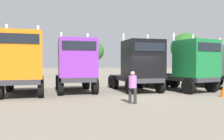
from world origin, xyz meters
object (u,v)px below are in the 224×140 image
at_px(semi_truck_black, 139,65).
at_px(semi_truck_orange, 22,63).
at_px(semi_truck_purple, 76,65).
at_px(traffic_cone_near, 223,91).
at_px(visitor_with_camera, 133,85).
at_px(semi_truck_green, 189,66).

bearing_deg(semi_truck_black, semi_truck_orange, -89.21).
height_order(semi_truck_purple, traffic_cone_near, semi_truck_purple).
relative_size(semi_truck_purple, semi_truck_black, 0.99).
bearing_deg(visitor_with_camera, semi_truck_black, -158.69).
bearing_deg(visitor_with_camera, semi_truck_orange, -81.21).
bearing_deg(semi_truck_orange, semi_truck_black, 89.54).
bearing_deg(visitor_with_camera, semi_truck_green, 170.88).
xyz_separation_m(semi_truck_orange, semi_truck_black, (7.77, 0.77, -0.14)).
xyz_separation_m(semi_truck_purple, semi_truck_green, (7.99, -0.70, -0.08)).
distance_m(visitor_with_camera, traffic_cone_near, 6.27).
relative_size(semi_truck_black, semi_truck_green, 0.91).
relative_size(semi_truck_black, visitor_with_camera, 3.69).
distance_m(semi_truck_black, semi_truck_green, 3.58).
bearing_deg(semi_truck_green, semi_truck_black, -113.81).
height_order(semi_truck_black, traffic_cone_near, semi_truck_black).
height_order(semi_truck_orange, visitor_with_camera, semi_truck_orange).
distance_m(semi_truck_black, traffic_cone_near, 5.62).
distance_m(semi_truck_green, traffic_cone_near, 3.33).
bearing_deg(semi_truck_black, semi_truck_purple, -98.43).
bearing_deg(semi_truck_purple, traffic_cone_near, 63.06).
height_order(semi_truck_green, traffic_cone_near, semi_truck_green).
bearing_deg(traffic_cone_near, semi_truck_purple, 157.71).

